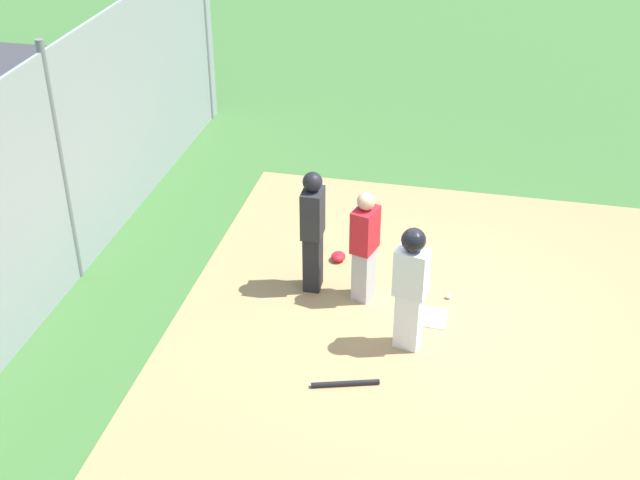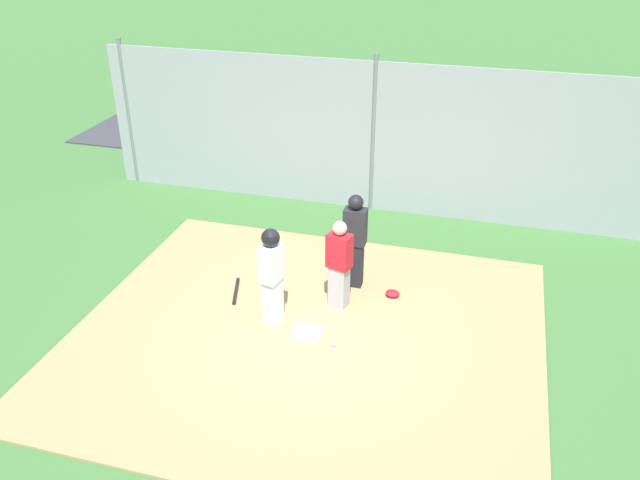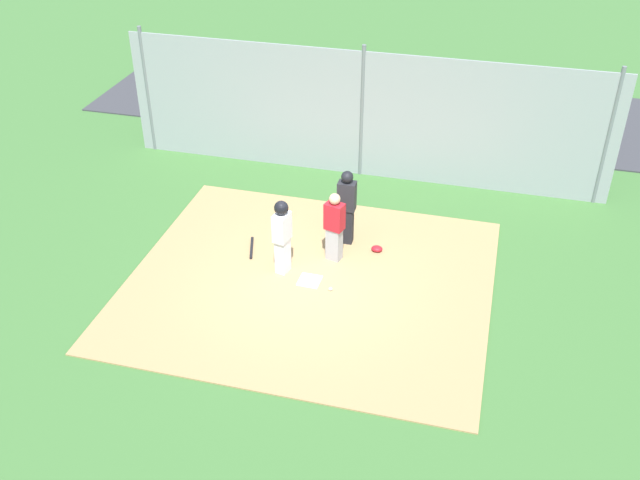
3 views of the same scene
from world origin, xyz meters
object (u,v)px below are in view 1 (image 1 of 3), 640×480
baseball_bat (345,383)px  runner (411,281)px  home_plate (429,317)px  catcher_mask (338,257)px  catcher (365,245)px  baseball (448,296)px  umpire (313,229)px

baseball_bat → runner: bearing=-140.5°
home_plate → catcher_mask: size_ratio=1.83×
home_plate → catcher_mask: catcher_mask is taller
home_plate → catcher: 1.24m
runner → baseball_bat: runner is taller
home_plate → baseball_bat: 1.72m
runner → baseball: bearing=-8.3°
catcher → baseball: bearing=25.8°
home_plate → catcher: bearing=-107.2°
catcher → home_plate: bearing=-1.6°
home_plate → runner: runner is taller
umpire → baseball: umpire is taller
catcher → runner: runner is taller
home_plate → umpire: bearing=-103.1°
catcher → baseball_bat: catcher is taller
home_plate → runner: bearing=-18.8°
runner → baseball_bat: 1.41m
catcher → baseball_bat: bearing=-71.0°
umpire → runner: umpire is taller
baseball_bat → catcher_mask: (-2.62, -0.60, 0.03)m
catcher_mask → baseball_bat: bearing=13.0°
baseball → umpire: bearing=-86.6°
runner → baseball: (-1.10, 0.41, -0.90)m
baseball_bat → baseball: size_ratio=10.67×
runner → umpire: bearing=66.7°
home_plate → baseball: (-0.48, 0.20, 0.03)m
home_plate → catcher: size_ratio=0.28×
umpire → baseball_bat: bearing=-67.7°
catcher → catcher_mask: catcher is taller
catcher → baseball_bat: 1.96m
umpire → catcher_mask: (-0.73, 0.20, -0.84)m
baseball_bat → catcher_mask: catcher_mask is taller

